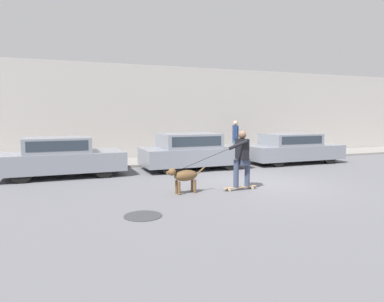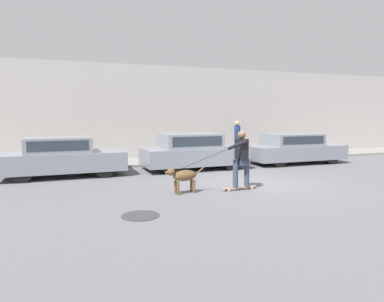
{
  "view_description": "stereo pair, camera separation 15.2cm",
  "coord_description": "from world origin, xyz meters",
  "px_view_note": "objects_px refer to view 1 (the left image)",
  "views": [
    {
      "loc": [
        -5.43,
        -8.86,
        2.07
      ],
      "look_at": [
        -1.63,
        1.11,
        0.95
      ],
      "focal_mm": 32.0,
      "sensor_mm": 36.0,
      "label": 1
    },
    {
      "loc": [
        -5.29,
        -8.91,
        2.07
      ],
      "look_at": [
        -1.63,
        1.11,
        0.95
      ],
      "focal_mm": 32.0,
      "sensor_mm": 36.0,
      "label": 2
    }
  ],
  "objects_px": {
    "pedestrian_with_bag": "(235,136)",
    "fire_hydrant": "(231,154)",
    "dog": "(184,176)",
    "parked_car_2": "(292,149)",
    "skateboarder": "(242,156)",
    "parked_car_0": "(62,157)",
    "parked_car_1": "(192,152)"
  },
  "relations": [
    {
      "from": "pedestrian_with_bag",
      "to": "fire_hydrant",
      "type": "bearing_deg",
      "value": -110.19
    },
    {
      "from": "dog",
      "to": "pedestrian_with_bag",
      "type": "height_order",
      "value": "pedestrian_with_bag"
    },
    {
      "from": "parked_car_2",
      "to": "fire_hydrant",
      "type": "bearing_deg",
      "value": 161.36
    },
    {
      "from": "skateboarder",
      "to": "pedestrian_with_bag",
      "type": "height_order",
      "value": "pedestrian_with_bag"
    },
    {
      "from": "fire_hydrant",
      "to": "parked_car_0",
      "type": "bearing_deg",
      "value": -172.85
    },
    {
      "from": "parked_car_0",
      "to": "pedestrian_with_bag",
      "type": "bearing_deg",
      "value": 15.92
    },
    {
      "from": "skateboarder",
      "to": "pedestrian_with_bag",
      "type": "distance_m",
      "value": 7.04
    },
    {
      "from": "parked_car_1",
      "to": "pedestrian_with_bag",
      "type": "relative_size",
      "value": 2.3
    },
    {
      "from": "parked_car_1",
      "to": "parked_car_2",
      "type": "bearing_deg",
      "value": -0.81
    },
    {
      "from": "parked_car_0",
      "to": "skateboarder",
      "type": "height_order",
      "value": "skateboarder"
    },
    {
      "from": "skateboarder",
      "to": "parked_car_2",
      "type": "bearing_deg",
      "value": -141.55
    },
    {
      "from": "pedestrian_with_bag",
      "to": "parked_car_0",
      "type": "bearing_deg",
      "value": -150.26
    },
    {
      "from": "skateboarder",
      "to": "fire_hydrant",
      "type": "bearing_deg",
      "value": -116.07
    },
    {
      "from": "parked_car_1",
      "to": "fire_hydrant",
      "type": "distance_m",
      "value": 2.34
    },
    {
      "from": "parked_car_1",
      "to": "pedestrian_with_bag",
      "type": "bearing_deg",
      "value": 35.88
    },
    {
      "from": "parked_car_1",
      "to": "fire_hydrant",
      "type": "height_order",
      "value": "parked_car_1"
    },
    {
      "from": "skateboarder",
      "to": "parked_car_1",
      "type": "bearing_deg",
      "value": -92.06
    },
    {
      "from": "parked_car_1",
      "to": "dog",
      "type": "height_order",
      "value": "parked_car_1"
    },
    {
      "from": "parked_car_0",
      "to": "fire_hydrant",
      "type": "relative_size",
      "value": 5.16
    },
    {
      "from": "parked_car_2",
      "to": "pedestrian_with_bag",
      "type": "bearing_deg",
      "value": 123.78
    },
    {
      "from": "parked_car_1",
      "to": "parked_car_0",
      "type": "bearing_deg",
      "value": 179.18
    },
    {
      "from": "parked_car_0",
      "to": "parked_car_2",
      "type": "xyz_separation_m",
      "value": [
        9.35,
        0.0,
        -0.03
      ]
    },
    {
      "from": "dog",
      "to": "pedestrian_with_bag",
      "type": "relative_size",
      "value": 0.66
    },
    {
      "from": "parked_car_0",
      "to": "parked_car_2",
      "type": "relative_size",
      "value": 0.96
    },
    {
      "from": "parked_car_0",
      "to": "skateboarder",
      "type": "bearing_deg",
      "value": -41.16
    },
    {
      "from": "parked_car_0",
      "to": "dog",
      "type": "height_order",
      "value": "parked_car_0"
    },
    {
      "from": "fire_hydrant",
      "to": "pedestrian_with_bag",
      "type": "bearing_deg",
      "value": 56.7
    },
    {
      "from": "parked_car_1",
      "to": "skateboarder",
      "type": "xyz_separation_m",
      "value": [
        -0.03,
        -3.96,
        0.26
      ]
    },
    {
      "from": "parked_car_2",
      "to": "dog",
      "type": "distance_m",
      "value": 7.41
    },
    {
      "from": "parked_car_1",
      "to": "pedestrian_with_bag",
      "type": "xyz_separation_m",
      "value": [
        3.13,
        2.33,
        0.38
      ]
    },
    {
      "from": "parked_car_0",
      "to": "pedestrian_with_bag",
      "type": "height_order",
      "value": "pedestrian_with_bag"
    },
    {
      "from": "parked_car_1",
      "to": "skateboarder",
      "type": "relative_size",
      "value": 1.6
    }
  ]
}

